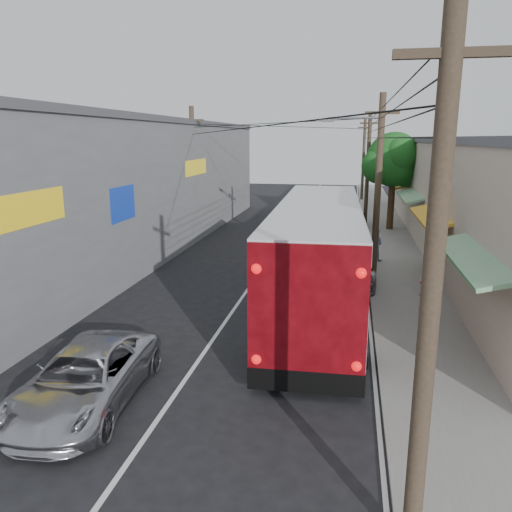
{
  "coord_description": "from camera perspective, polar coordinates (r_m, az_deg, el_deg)",
  "views": [
    {
      "loc": [
        4.06,
        -8.8,
        6.19
      ],
      "look_at": [
        0.77,
        8.61,
        1.99
      ],
      "focal_mm": 35.0,
      "sensor_mm": 36.0,
      "label": 1
    }
  ],
  "objects": [
    {
      "name": "coach_bus",
      "position": [
        18.35,
        7.11,
        0.16
      ],
      "size": [
        3.46,
        13.76,
        3.94
      ],
      "rotation": [
        0.0,
        0.0,
        0.03
      ],
      "color": "silver",
      "rests_on": "ground"
    },
    {
      "name": "parked_car_far",
      "position": [
        36.21,
        10.47,
        4.44
      ],
      "size": [
        1.93,
        4.55,
        1.46
      ],
      "primitive_type": "imported",
      "rotation": [
        0.0,
        0.0,
        0.09
      ],
      "color": "black",
      "rests_on": "ground"
    },
    {
      "name": "jeepney",
      "position": [
        12.71,
        -18.9,
        -13.07
      ],
      "size": [
        2.62,
        5.14,
        1.39
      ],
      "primitive_type": "imported",
      "rotation": [
        0.0,
        0.0,
        0.06
      ],
      "color": "#B8B7BE",
      "rests_on": "ground"
    },
    {
      "name": "building_left",
      "position": [
        29.7,
        -14.49,
        8.02
      ],
      "size": [
        7.2,
        36.0,
        7.25
      ],
      "color": "slate",
      "rests_on": "ground"
    },
    {
      "name": "pedestrian_near",
      "position": [
        19.11,
        18.87,
        -3.48
      ],
      "size": [
        0.66,
        0.54,
        1.56
      ],
      "primitive_type": "imported",
      "rotation": [
        0.0,
        0.0,
        3.47
      ],
      "color": "pink",
      "rests_on": "sidewalk"
    },
    {
      "name": "street_tree",
      "position": [
        34.96,
        15.57,
        10.37
      ],
      "size": [
        4.4,
        4.0,
        6.6
      ],
      "color": "#3F2B19",
      "rests_on": "ground"
    },
    {
      "name": "parked_car_mid",
      "position": [
        29.31,
        10.02,
        2.44
      ],
      "size": [
        2.18,
        4.56,
        1.5
      ],
      "primitive_type": "imported",
      "rotation": [
        0.0,
        0.0,
        -0.09
      ],
      "color": "#26272C",
      "rests_on": "ground"
    },
    {
      "name": "building_right",
      "position": [
        31.71,
        23.45,
        6.75
      ],
      "size": [
        7.09,
        40.0,
        6.25
      ],
      "color": "#B4A48F",
      "rests_on": "ground"
    },
    {
      "name": "parked_suv",
      "position": [
        22.44,
        9.73,
        -0.59
      ],
      "size": [
        3.06,
        6.19,
        1.73
      ],
      "primitive_type": "imported",
      "rotation": [
        0.0,
        0.0,
        0.11
      ],
      "color": "gray",
      "rests_on": "ground"
    },
    {
      "name": "pedestrian_far",
      "position": [
        25.94,
        13.44,
        1.28
      ],
      "size": [
        0.95,
        0.84,
        1.63
      ],
      "primitive_type": "imported",
      "rotation": [
        0.0,
        0.0,
        2.81
      ],
      "color": "#8093BA",
      "rests_on": "sidewalk"
    },
    {
      "name": "ground",
      "position": [
        11.5,
        -12.55,
        -19.59
      ],
      "size": [
        120.0,
        120.0,
        0.0
      ],
      "primitive_type": "plane",
      "color": "black",
      "rests_on": "ground"
    },
    {
      "name": "utility_poles",
      "position": [
        29.21,
        8.96,
        9.13
      ],
      "size": [
        11.8,
        45.28,
        8.0
      ],
      "color": "#473828",
      "rests_on": "ground"
    },
    {
      "name": "sidewalk",
      "position": [
        29.55,
        15.21,
        0.89
      ],
      "size": [
        3.0,
        80.0,
        0.12
      ],
      "primitive_type": "cube",
      "color": "slate",
      "rests_on": "ground"
    }
  ]
}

